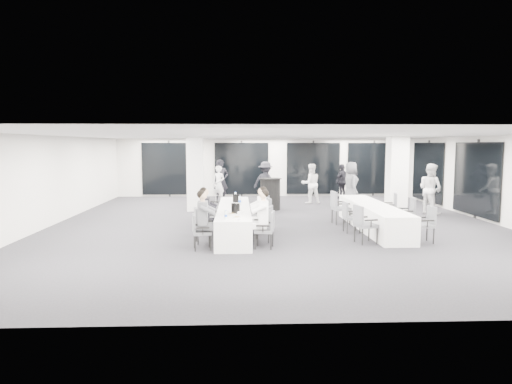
% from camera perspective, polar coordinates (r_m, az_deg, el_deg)
% --- Properties ---
extents(room, '(14.04, 16.04, 2.84)m').
position_cam_1_polar(room, '(15.49, 5.38, 1.74)').
color(room, black).
rests_on(room, ground).
extents(column_left, '(0.60, 0.60, 2.80)m').
position_cam_1_polar(column_left, '(17.51, -7.60, 2.24)').
color(column_left, white).
rests_on(column_left, floor).
extents(column_right, '(0.60, 0.60, 2.80)m').
position_cam_1_polar(column_right, '(16.16, 17.17, 1.72)').
color(column_right, white).
rests_on(column_right, floor).
extents(banquet_table_main, '(0.90, 5.00, 0.75)m').
position_cam_1_polar(banquet_table_main, '(13.05, -2.76, -3.52)').
color(banquet_table_main, silver).
rests_on(banquet_table_main, floor).
extents(banquet_table_side, '(0.90, 5.00, 0.75)m').
position_cam_1_polar(banquet_table_side, '(14.09, 14.37, -3.00)').
color(banquet_table_side, silver).
rests_on(banquet_table_side, floor).
extents(cocktail_table, '(0.88, 0.88, 1.22)m').
position_cam_1_polar(cocktail_table, '(17.65, 1.79, -0.23)').
color(cocktail_table, black).
rests_on(cocktail_table, floor).
extents(chair_main_left_near, '(0.50, 0.53, 0.87)m').
position_cam_1_polar(chair_main_left_near, '(11.07, -7.14, -4.65)').
color(chair_main_left_near, '#595B61').
rests_on(chair_main_left_near, floor).
extents(chair_main_left_second, '(0.54, 0.57, 0.91)m').
position_cam_1_polar(chair_main_left_second, '(11.78, -6.85, -3.87)').
color(chair_main_left_second, '#595B61').
rests_on(chair_main_left_second, floor).
extents(chair_main_left_mid, '(0.52, 0.56, 0.91)m').
position_cam_1_polar(chair_main_left_mid, '(12.82, -6.48, -3.06)').
color(chair_main_left_mid, '#595B61').
rests_on(chair_main_left_mid, floor).
extents(chair_main_left_fourth, '(0.51, 0.54, 0.87)m').
position_cam_1_polar(chair_main_left_fourth, '(13.79, -6.16, -2.53)').
color(chair_main_left_fourth, '#595B61').
rests_on(chair_main_left_fourth, floor).
extents(chair_main_left_far, '(0.59, 0.63, 1.00)m').
position_cam_1_polar(chair_main_left_far, '(14.79, -5.94, -1.65)').
color(chair_main_left_far, '#595B61').
rests_on(chair_main_left_far, floor).
extents(chair_main_right_near, '(0.53, 0.56, 0.90)m').
position_cam_1_polar(chair_main_right_near, '(11.14, 1.43, -4.43)').
color(chair_main_right_near, '#595B61').
rests_on(chair_main_right_near, floor).
extents(chair_main_right_second, '(0.56, 0.59, 0.93)m').
position_cam_1_polar(chair_main_right_second, '(11.89, 1.20, -3.68)').
color(chair_main_right_second, '#595B61').
rests_on(chair_main_right_second, floor).
extents(chair_main_right_mid, '(0.58, 0.62, 1.02)m').
position_cam_1_polar(chair_main_right_mid, '(12.89, 0.97, -2.70)').
color(chair_main_right_mid, '#595B61').
rests_on(chair_main_right_mid, floor).
extents(chair_main_right_fourth, '(0.61, 0.64, 1.00)m').
position_cam_1_polar(chair_main_right_fourth, '(13.63, 0.77, -2.28)').
color(chair_main_right_fourth, '#595B61').
rests_on(chair_main_right_fourth, floor).
extents(chair_main_right_far, '(0.53, 0.56, 0.90)m').
position_cam_1_polar(chair_main_right_far, '(14.68, 0.53, -1.91)').
color(chair_main_right_far, '#595B61').
rests_on(chair_main_right_far, floor).
extents(chair_side_left_near, '(0.59, 0.62, 0.98)m').
position_cam_1_polar(chair_side_left_near, '(11.97, 13.23, -3.65)').
color(chair_side_left_near, '#595B61').
rests_on(chair_side_left_near, floor).
extents(chair_side_left_mid, '(0.47, 0.52, 0.88)m').
position_cam_1_polar(chair_side_left_mid, '(13.38, 11.58, -2.84)').
color(chair_side_left_mid, '#595B61').
rests_on(chair_side_left_mid, floor).
extents(chair_side_left_far, '(0.58, 0.63, 1.04)m').
position_cam_1_polar(chair_side_left_far, '(14.69, 10.25, -1.67)').
color(chair_side_left_far, '#595B61').
rests_on(chair_side_left_far, floor).
extents(chair_side_right_near, '(0.49, 0.54, 0.94)m').
position_cam_1_polar(chair_side_right_near, '(12.57, 20.52, -3.52)').
color(chair_side_right_near, '#595B61').
rests_on(chair_side_right_near, floor).
extents(chair_side_right_mid, '(0.58, 0.62, 1.01)m').
position_cam_1_polar(chair_side_right_mid, '(13.80, 18.39, -2.45)').
color(chair_side_right_mid, '#595B61').
rests_on(chair_side_right_mid, floor).
extents(chair_side_right_far, '(0.59, 0.62, 0.98)m').
position_cam_1_polar(chair_side_right_far, '(15.14, 16.46, -1.73)').
color(chair_side_right_far, '#595B61').
rests_on(chair_side_right_far, floor).
extents(seated_guest_a, '(0.50, 0.38, 1.44)m').
position_cam_1_polar(seated_guest_a, '(11.01, -6.34, -3.01)').
color(seated_guest_a, '#54565C').
rests_on(seated_guest_a, floor).
extents(seated_guest_b, '(0.50, 0.38, 1.44)m').
position_cam_1_polar(seated_guest_b, '(11.74, -6.08, -2.45)').
color(seated_guest_b, black).
rests_on(seated_guest_b, floor).
extents(seated_guest_c, '(0.50, 0.38, 1.44)m').
position_cam_1_polar(seated_guest_c, '(11.10, 0.60, -2.91)').
color(seated_guest_c, white).
rests_on(seated_guest_c, floor).
extents(seated_guest_d, '(0.50, 0.38, 1.44)m').
position_cam_1_polar(seated_guest_d, '(11.86, 0.42, -2.33)').
color(seated_guest_d, white).
rests_on(seated_guest_d, floor).
extents(standing_guest_a, '(0.97, 0.91, 2.12)m').
position_cam_1_polar(standing_guest_a, '(19.92, -4.40, 1.75)').
color(standing_guest_a, black).
rests_on(standing_guest_a, floor).
extents(standing_guest_b, '(1.00, 0.70, 1.93)m').
position_cam_1_polar(standing_guest_b, '(19.60, 6.87, 1.37)').
color(standing_guest_b, white).
rests_on(standing_guest_b, floor).
extents(standing_guest_c, '(1.45, 1.17, 2.00)m').
position_cam_1_polar(standing_guest_c, '(20.11, 1.20, 1.63)').
color(standing_guest_c, black).
rests_on(standing_guest_c, floor).
extents(standing_guest_d, '(1.21, 1.18, 1.84)m').
position_cam_1_polar(standing_guest_d, '(21.54, 10.72, 1.60)').
color(standing_guest_d, black).
rests_on(standing_guest_d, floor).
extents(standing_guest_e, '(0.69, 1.05, 2.07)m').
position_cam_1_polar(standing_guest_e, '(18.60, 11.77, 1.26)').
color(standing_guest_e, '#54565C').
rests_on(standing_guest_e, floor).
extents(standing_guest_g, '(0.85, 0.81, 1.83)m').
position_cam_1_polar(standing_guest_g, '(19.80, -4.71, 1.29)').
color(standing_guest_g, white).
rests_on(standing_guest_g, floor).
extents(standing_guest_h, '(1.01, 1.17, 2.08)m').
position_cam_1_polar(standing_guest_h, '(17.70, 20.97, 0.77)').
color(standing_guest_h, white).
rests_on(standing_guest_h, floor).
extents(ice_bucket_near, '(0.23, 0.23, 0.26)m').
position_cam_1_polar(ice_bucket_near, '(11.81, -2.57, -2.05)').
color(ice_bucket_near, black).
rests_on(ice_bucket_near, banquet_table_main).
extents(ice_bucket_far, '(0.21, 0.21, 0.24)m').
position_cam_1_polar(ice_bucket_far, '(14.11, -2.51, -0.77)').
color(ice_bucket_far, black).
rests_on(ice_bucket_far, banquet_table_main).
extents(water_bottle_a, '(0.07, 0.07, 0.21)m').
position_cam_1_polar(water_bottle_a, '(10.90, -3.79, -2.87)').
color(water_bottle_a, silver).
rests_on(water_bottle_a, banquet_table_main).
extents(water_bottle_b, '(0.08, 0.08, 0.24)m').
position_cam_1_polar(water_bottle_b, '(13.52, -2.04, -1.06)').
color(water_bottle_b, silver).
rests_on(water_bottle_b, banquet_table_main).
extents(water_bottle_c, '(0.07, 0.07, 0.21)m').
position_cam_1_polar(water_bottle_c, '(15.04, -2.59, -0.41)').
color(water_bottle_c, silver).
rests_on(water_bottle_c, banquet_table_main).
extents(plate_a, '(0.22, 0.22, 0.03)m').
position_cam_1_polar(plate_a, '(11.73, -3.04, -2.68)').
color(plate_a, white).
rests_on(plate_a, banquet_table_main).
extents(plate_b, '(0.21, 0.21, 0.03)m').
position_cam_1_polar(plate_b, '(11.16, -2.39, -3.13)').
color(plate_b, white).
rests_on(plate_b, banquet_table_main).
extents(plate_c, '(0.21, 0.21, 0.03)m').
position_cam_1_polar(plate_c, '(12.29, -2.22, -2.28)').
color(plate_c, white).
rests_on(plate_c, banquet_table_main).
extents(wine_glass, '(0.08, 0.08, 0.21)m').
position_cam_1_polar(wine_glass, '(10.76, -2.14, -2.69)').
color(wine_glass, silver).
rests_on(wine_glass, banquet_table_main).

